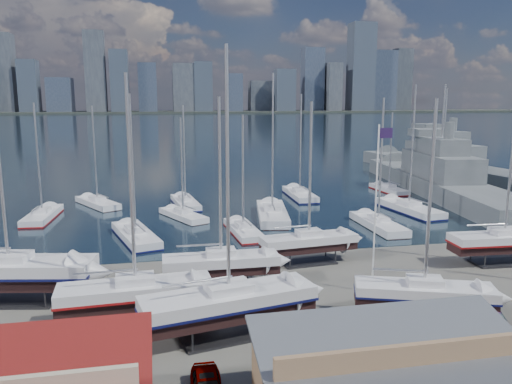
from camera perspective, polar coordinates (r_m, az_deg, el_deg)
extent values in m
plane|color=#605E59|center=(38.10, 5.01, -11.54)|extent=(1400.00, 1400.00, 0.00)
cube|color=#1B2A3E|center=(344.29, -9.95, 7.84)|extent=(1400.00, 600.00, 0.40)
cube|color=#2D332D|center=(604.07, -10.73, 8.96)|extent=(1400.00, 80.00, 2.20)
cube|color=#595E66|center=(624.44, -26.88, 12.04)|extent=(22.49, 24.47, 83.83)
cube|color=#3D4756|center=(610.74, -24.50, 10.97)|extent=(19.55, 21.83, 55.97)
cube|color=#475166|center=(610.85, -21.45, 10.29)|extent=(26.03, 30.49, 37.14)
cube|color=#595E66|center=(594.75, -17.89, 12.96)|extent=(21.60, 16.58, 87.63)
cube|color=#3D4756|center=(593.65, -15.31, 12.13)|extent=(19.42, 28.42, 67.60)
cube|color=#475166|center=(595.64, -12.28, 11.60)|extent=(20.24, 23.80, 54.09)
cube|color=#595E66|center=(593.45, -8.26, 11.72)|extent=(24.62, 19.72, 54.00)
cube|color=#3D4756|center=(593.44, -6.10, 11.87)|extent=(20.75, 17.93, 55.97)
cube|color=#475166|center=(596.30, -2.52, 11.29)|extent=(18.36, 16.25, 43.03)
cube|color=#595E66|center=(621.50, 0.56, 10.92)|extent=(28.49, 22.03, 35.69)
cube|color=#3D4756|center=(610.24, 3.30, 11.54)|extent=(23.34, 17.87, 49.11)
cube|color=#475166|center=(635.95, 6.47, 12.66)|extent=(25.35, 19.79, 75.95)
cube|color=#595E66|center=(637.10, 8.69, 11.78)|extent=(17.00, 27.45, 57.67)
cube|color=#3D4756|center=(651.78, 11.91, 13.77)|extent=(29.28, 24.05, 106.04)
cube|color=#475166|center=(672.73, 14.09, 12.22)|extent=(30.82, 28.37, 74.41)
cube|color=#595E66|center=(687.72, 16.32, 12.20)|extent=(21.74, 17.03, 77.48)
cube|color=#52565D|center=(23.17, 17.02, -17.50)|extent=(12.60, 8.40, 1.27)
cube|color=#2D2D33|center=(40.63, -26.11, -11.06)|extent=(6.95, 4.17, 0.16)
cube|color=black|center=(40.10, -26.29, -8.94)|extent=(12.13, 5.03, 0.94)
cube|color=silver|center=(39.82, -26.40, -7.65)|extent=(12.23, 5.51, 0.94)
cube|color=#0E1146|center=(39.95, -26.35, -8.24)|extent=(12.35, 5.57, 0.19)
cube|color=silver|center=(39.61, -26.49, -6.65)|extent=(3.28, 2.51, 0.50)
cube|color=#2D2D33|center=(34.25, -13.43, -14.27)|extent=(5.47, 2.74, 0.16)
cube|color=black|center=(33.65, -13.54, -11.93)|extent=(9.82, 2.85, 0.78)
cube|color=silver|center=(33.37, -13.60, -10.70)|extent=(9.84, 3.26, 0.78)
cube|color=maroon|center=(33.50, -13.57, -11.27)|extent=(9.94, 3.29, 0.16)
cube|color=silver|center=(33.15, -13.65, -9.67)|extent=(2.51, 1.76, 0.50)
cylinder|color=#B2B2B7|center=(31.58, -14.13, 1.14)|extent=(0.22, 0.22, 13.10)
cube|color=#2D2D33|center=(39.19, -3.97, -10.76)|extent=(4.88, 2.30, 0.16)
cube|color=black|center=(38.68, -4.00, -8.73)|extent=(8.85, 2.23, 0.71)
cube|color=silver|center=(38.46, -4.02, -7.73)|extent=(8.86, 2.60, 0.71)
cube|color=silver|center=(38.28, -4.03, -6.88)|extent=(2.23, 1.52, 0.50)
cylinder|color=#B2B2B7|center=(36.99, -4.14, 1.59)|extent=(0.22, 0.22, 11.91)
cube|color=#2D2D33|center=(31.82, -3.08, -15.98)|extent=(6.29, 3.83, 0.16)
cube|color=black|center=(31.17, -3.11, -13.43)|extent=(10.95, 4.67, 0.85)
cube|color=silver|center=(30.83, -3.12, -11.98)|extent=(11.05, 5.11, 0.85)
cube|color=#0E1146|center=(30.98, -3.12, -12.65)|extent=(11.16, 5.16, 0.17)
cube|color=silver|center=(30.58, -3.14, -10.80)|extent=(2.98, 2.30, 0.50)
cylinder|color=#B2B2B7|center=(28.81, -3.27, 2.19)|extent=(0.22, 0.22, 14.39)
cube|color=#2D2D33|center=(44.89, 6.01, -8.01)|extent=(4.93, 2.68, 0.16)
cube|color=black|center=(44.45, 6.05, -6.22)|extent=(8.75, 2.99, 0.69)
cube|color=silver|center=(44.26, 6.06, -5.37)|extent=(8.79, 3.35, 0.69)
cube|color=silver|center=(44.11, 6.08, -4.63)|extent=(2.29, 1.67, 0.50)
cylinder|color=#B2B2B7|center=(43.01, 6.22, 2.52)|extent=(0.22, 0.22, 11.58)
cube|color=#2D2D33|center=(35.16, 18.47, -13.86)|extent=(5.25, 3.69, 0.16)
cube|color=black|center=(34.60, 18.61, -11.63)|extent=(8.90, 4.90, 0.70)
cube|color=silver|center=(34.35, 18.68, -10.55)|extent=(9.02, 5.24, 0.70)
cube|color=#0E1146|center=(34.47, 18.64, -11.05)|extent=(9.11, 5.29, 0.14)
cube|color=silver|center=(34.15, 18.73, -9.61)|extent=(2.54, 2.11, 0.50)
cylinder|color=#B2B2B7|center=(32.71, 19.31, -0.29)|extent=(0.22, 0.22, 11.76)
cube|color=#2D2D33|center=(49.65, 26.30, -7.25)|extent=(5.35, 2.67, 0.16)
cube|color=black|center=(49.24, 26.44, -5.58)|extent=(9.61, 2.77, 0.76)
cube|color=silver|center=(49.05, 26.51, -4.73)|extent=(9.63, 3.17, 0.76)
cube|color=maroon|center=(49.14, 26.48, -5.12)|extent=(9.73, 3.20, 0.15)
cube|color=silver|center=(48.90, 26.57, -4.01)|extent=(2.46, 1.72, 0.50)
cylinder|color=#B2B2B7|center=(47.87, 27.16, 3.17)|extent=(0.22, 0.22, 12.83)
cube|color=black|center=(66.11, -23.17, -3.11)|extent=(2.93, 9.83, 0.78)
cube|color=silver|center=(65.94, -23.22, -2.45)|extent=(3.34, 9.85, 0.78)
cube|color=maroon|center=(66.02, -23.20, -2.75)|extent=(3.37, 9.95, 0.16)
cube|color=silver|center=(65.81, -23.26, -1.91)|extent=(1.78, 2.52, 0.50)
cylinder|color=#B2B2B7|center=(64.86, -23.65, 3.54)|extent=(0.22, 0.22, 13.09)
cube|color=black|center=(71.57, -17.62, -1.76)|extent=(6.51, 9.32, 0.75)
cube|color=silver|center=(71.42, -17.66, -1.17)|extent=(6.85, 9.51, 0.75)
cube|color=silver|center=(71.30, -17.69, -0.68)|extent=(2.52, 2.82, 0.50)
cylinder|color=#B2B2B7|center=(70.44, -17.96, 4.20)|extent=(0.22, 0.22, 12.70)
cube|color=black|center=(53.40, -13.55, -5.65)|extent=(5.11, 10.61, 0.83)
cube|color=silver|center=(53.18, -13.59, -4.79)|extent=(5.52, 10.73, 0.83)
cube|color=#0E1146|center=(53.28, -13.57, -5.19)|extent=(5.58, 10.84, 0.17)
cube|color=silver|center=(53.01, -13.62, -4.10)|extent=(2.36, 2.95, 0.50)
cylinder|color=#B2B2B7|center=(51.78, -13.94, 3.12)|extent=(0.22, 0.22, 13.95)
cube|color=black|center=(61.74, -8.32, -3.24)|extent=(5.43, 8.57, 0.68)
cube|color=silver|center=(61.59, -8.33, -2.62)|extent=(5.75, 8.72, 0.68)
cube|color=silver|center=(61.46, -8.35, -2.09)|extent=(2.19, 2.53, 0.50)
cylinder|color=#B2B2B7|center=(60.52, -8.48, 3.00)|extent=(0.22, 0.22, 11.49)
cube|color=black|center=(69.09, -8.05, -1.80)|extent=(3.35, 9.62, 0.75)
cube|color=silver|center=(68.94, -8.06, -1.18)|extent=(3.74, 9.67, 0.75)
cube|color=#0E1146|center=(69.01, -8.06, -1.47)|extent=(3.78, 9.76, 0.15)
cube|color=silver|center=(68.82, -8.08, -0.67)|extent=(1.85, 2.53, 0.50)
cylinder|color=#B2B2B7|center=(67.92, -8.21, 4.39)|extent=(0.22, 0.22, 12.72)
cube|color=black|center=(54.23, -1.47, -5.06)|extent=(2.73, 8.98, 0.71)
cube|color=silver|center=(54.05, -1.47, -4.33)|extent=(3.10, 9.01, 0.71)
cube|color=maroon|center=(54.13, -1.47, -4.67)|extent=(3.13, 9.10, 0.14)
cube|color=silver|center=(53.90, -1.47, -3.71)|extent=(1.64, 2.31, 0.50)
cylinder|color=#B2B2B7|center=(52.80, -1.50, 2.33)|extent=(0.22, 0.22, 11.95)
cube|color=black|center=(61.33, 1.86, -3.34)|extent=(4.85, 12.39, 0.97)
cube|color=silver|center=(61.10, 1.87, -2.46)|extent=(5.35, 12.47, 0.97)
cube|color=silver|center=(60.95, 1.87, -1.78)|extent=(2.51, 3.32, 0.50)
cylinder|color=#B2B2B7|center=(59.78, 1.92, 5.64)|extent=(0.22, 0.22, 16.31)
cube|color=black|center=(74.48, 5.01, -0.88)|extent=(2.79, 10.59, 0.84)
cube|color=silver|center=(74.32, 5.02, -0.24)|extent=(3.23, 10.60, 0.84)
cube|color=#0E1146|center=(74.39, 5.02, -0.53)|extent=(3.27, 10.71, 0.17)
cube|color=silver|center=(74.20, 5.03, 0.27)|extent=(1.84, 2.68, 0.50)
cylinder|color=#B2B2B7|center=(73.31, 5.12, 5.55)|extent=(0.22, 0.22, 14.21)
cube|color=black|center=(58.31, 13.76, -4.29)|extent=(2.45, 10.09, 0.81)
cube|color=silver|center=(58.12, 13.80, -3.52)|extent=(2.87, 10.09, 0.81)
cube|color=silver|center=(57.97, 13.82, -2.90)|extent=(1.70, 2.53, 0.50)
cylinder|color=#B2B2B7|center=(56.86, 14.11, 3.54)|extent=(0.22, 0.22, 13.60)
cube|color=black|center=(67.52, 17.03, -2.49)|extent=(3.94, 11.49, 0.90)
cube|color=silver|center=(67.33, 17.07, -1.74)|extent=(4.41, 11.54, 0.90)
cube|color=#0E1146|center=(67.42, 17.06, -2.09)|extent=(4.46, 11.66, 0.18)
cube|color=silver|center=(67.20, 17.11, -1.16)|extent=(2.20, 3.01, 0.50)
cylinder|color=#B2B2B7|center=(66.18, 17.45, 5.09)|extent=(0.22, 0.22, 15.20)
cube|color=black|center=(81.69, 14.91, -0.14)|extent=(2.59, 8.75, 0.69)
cube|color=silver|center=(81.57, 14.93, 0.33)|extent=(2.95, 8.77, 0.69)
cube|color=maroon|center=(81.62, 14.92, 0.11)|extent=(2.98, 8.86, 0.14)
cube|color=silver|center=(81.47, 14.95, 0.75)|extent=(1.58, 2.25, 0.50)
cylinder|color=#B2B2B7|center=(80.76, 15.14, 4.65)|extent=(0.22, 0.22, 11.66)
cube|color=slate|center=(82.57, 20.11, 0.18)|extent=(14.14, 48.65, 4.32)
cube|color=slate|center=(82.01, 20.29, 2.91)|extent=(8.38, 17.50, 3.60)
cube|color=slate|center=(81.71, 20.42, 4.99)|extent=(5.88, 10.15, 2.40)
cube|color=slate|center=(85.98, 19.19, 6.44)|extent=(5.98, 5.49, 1.20)
cylinder|color=#B2B2B7|center=(81.44, 20.65, 8.63)|extent=(0.30, 0.30, 8.00)
cube|color=slate|center=(103.65, 20.44, 2.11)|extent=(12.88, 47.13, 4.19)
cube|color=slate|center=(103.21, 20.58, 4.25)|extent=(7.84, 16.89, 3.60)
cube|color=slate|center=(102.97, 20.69, 5.91)|extent=(5.54, 9.78, 2.40)
cube|color=slate|center=(106.53, 19.17, 7.05)|extent=(5.73, 5.24, 1.20)
cylinder|color=#B2B2B7|center=(102.75, 20.87, 8.80)|extent=(0.30, 0.30, 8.00)
imported|color=gray|center=(27.89, 8.57, -18.61)|extent=(4.61, 2.03, 1.47)
imported|color=gray|center=(27.65, 9.18, -18.87)|extent=(2.50, 5.39, 1.50)
imported|color=gray|center=(34.46, 25.45, -13.68)|extent=(3.85, 5.48, 1.47)
cylinder|color=white|center=(37.60, 13.49, -2.07)|extent=(0.12, 0.12, 12.56)
cube|color=#261440|center=(37.05, 14.60, 6.54)|extent=(1.05, 0.05, 0.73)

